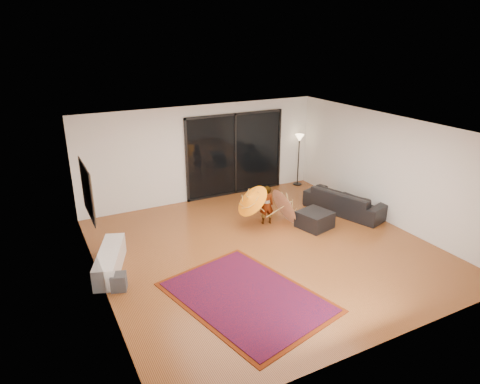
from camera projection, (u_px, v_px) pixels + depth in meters
floor at (265, 249)px, 9.54m from camera, size 7.00×7.00×0.00m
ceiling at (268, 130)px, 8.59m from camera, size 7.00×7.00×0.00m
wall_back at (203, 153)px, 11.98m from camera, size 7.00×0.00×7.00m
wall_front at (390, 268)px, 6.16m from camera, size 7.00×0.00×7.00m
wall_left at (96, 224)px, 7.56m from camera, size 0.00×7.00×7.00m
wall_right at (388, 169)px, 10.57m from camera, size 0.00×7.00×7.00m
sliding_door at (235, 154)px, 12.43m from camera, size 3.06×0.07×2.40m
painting at (87, 191)px, 8.30m from camera, size 0.04×1.28×1.08m
media_console at (110, 261)px, 8.59m from camera, size 0.95×1.65×0.45m
speaker at (119, 282)px, 7.98m from camera, size 0.36×0.36×0.32m
persian_rug at (246, 297)px, 7.79m from camera, size 2.76×3.38×0.02m
sofa at (345, 201)px, 11.37m from camera, size 1.48×2.33×0.64m
ottoman at (315, 220)px, 10.53m from camera, size 0.87×0.87×0.41m
floor_lamp at (299, 145)px, 13.13m from camera, size 0.28×0.28×1.61m
child at (266, 205)px, 10.64m from camera, size 0.41×0.32×1.00m
parasol_orange at (248, 201)px, 10.28m from camera, size 0.74×0.88×0.89m
parasol_white at (290, 203)px, 10.78m from camera, size 0.53×0.95×0.96m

